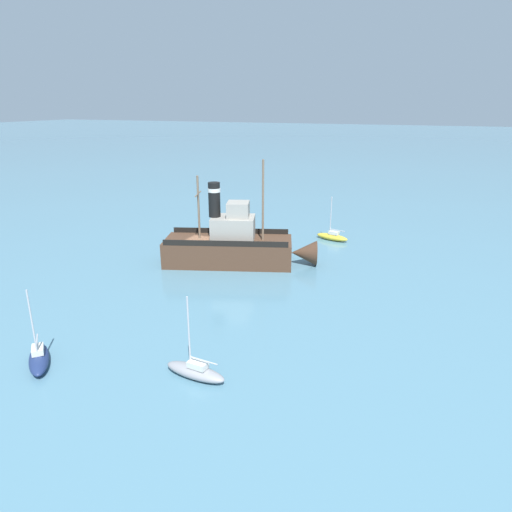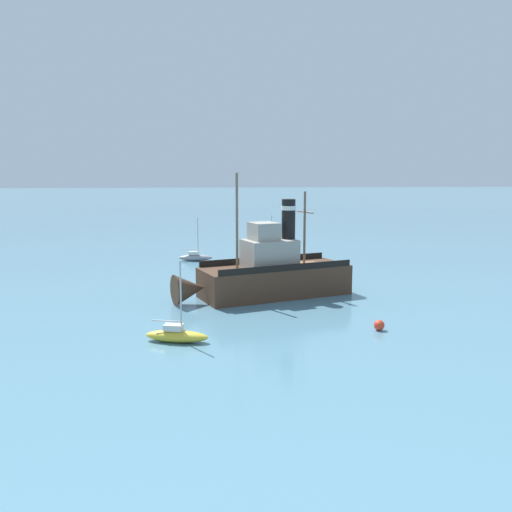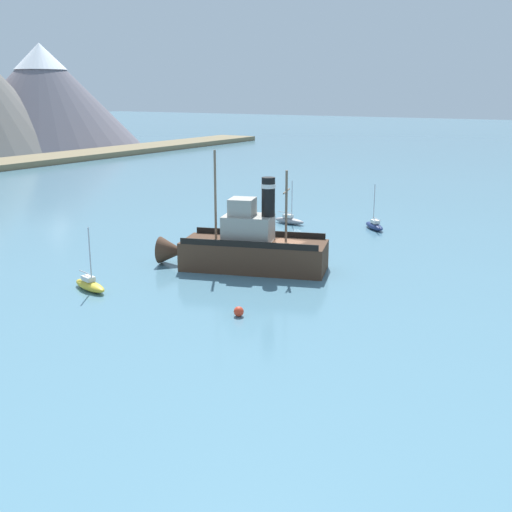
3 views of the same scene
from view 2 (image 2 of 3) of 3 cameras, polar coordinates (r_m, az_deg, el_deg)
ground_plane at (r=45.68m, az=4.83°, el=-3.78°), size 600.00×600.00×0.00m
old_tugboat at (r=43.61m, az=1.28°, el=-1.90°), size 7.98×14.73×9.90m
sailboat_grey at (r=61.55m, az=-6.40°, el=-0.11°), size 1.46×3.89×4.90m
sailboat_yellow at (r=32.71m, az=-8.37°, el=-8.22°), size 2.07×3.96×4.90m
sailboat_navy at (r=64.40m, az=1.86°, el=0.34°), size 3.47×3.46×4.90m
mooring_buoy at (r=35.52m, az=12.83°, el=-7.11°), size 0.68×0.68×0.68m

